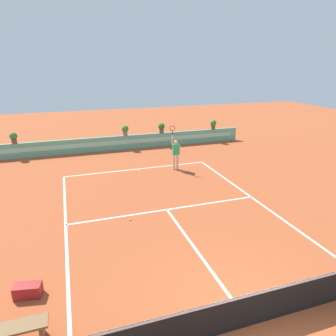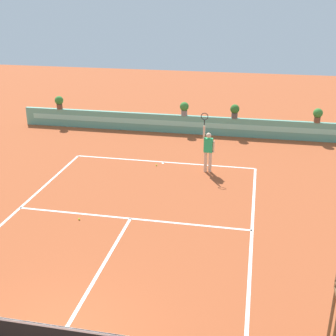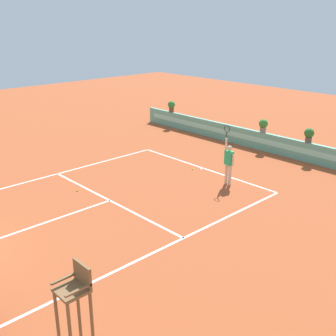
% 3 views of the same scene
% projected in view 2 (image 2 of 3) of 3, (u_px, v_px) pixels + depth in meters
% --- Properties ---
extents(ground_plane, '(60.00, 60.00, 0.00)m').
position_uv_depth(ground_plane, '(127.00, 224.00, 14.97)').
color(ground_plane, '#A84C28').
extents(court_lines, '(8.32, 11.94, 0.01)m').
position_uv_depth(court_lines, '(133.00, 214.00, 15.62)').
color(court_lines, white).
rests_on(court_lines, ground).
extents(back_wall_barrier, '(18.00, 0.21, 1.00)m').
position_uv_depth(back_wall_barrier, '(181.00, 124.00, 24.23)').
color(back_wall_barrier, '#60A88E').
rests_on(back_wall_barrier, ground).
extents(tennis_player, '(0.62, 0.25, 2.58)m').
position_uv_depth(tennis_player, '(208.00, 149.00, 18.89)').
color(tennis_player, beige).
rests_on(tennis_player, ground).
extents(tennis_ball_near_baseline, '(0.07, 0.07, 0.07)m').
position_uv_depth(tennis_ball_near_baseline, '(156.00, 165.00, 19.89)').
color(tennis_ball_near_baseline, '#CCE033').
rests_on(tennis_ball_near_baseline, ground).
extents(tennis_ball_mid_court, '(0.07, 0.07, 0.07)m').
position_uv_depth(tennis_ball_mid_court, '(79.00, 219.00, 15.23)').
color(tennis_ball_mid_court, '#CCE033').
rests_on(tennis_ball_mid_court, ground).
extents(potted_plant_centre, '(0.48, 0.48, 0.72)m').
position_uv_depth(potted_plant_centre, '(184.00, 108.00, 23.86)').
color(potted_plant_centre, gray).
rests_on(potted_plant_centre, back_wall_barrier).
extents(potted_plant_far_left, '(0.48, 0.48, 0.72)m').
position_uv_depth(potted_plant_far_left, '(59.00, 102.00, 25.17)').
color(potted_plant_far_left, brown).
rests_on(potted_plant_far_left, back_wall_barrier).
extents(potted_plant_far_right, '(0.48, 0.48, 0.72)m').
position_uv_depth(potted_plant_far_right, '(318.00, 114.00, 22.61)').
color(potted_plant_far_right, brown).
rests_on(potted_plant_far_right, back_wall_barrier).
extents(potted_plant_right, '(0.48, 0.48, 0.72)m').
position_uv_depth(potted_plant_right, '(235.00, 110.00, 23.37)').
color(potted_plant_right, '#514C47').
rests_on(potted_plant_right, back_wall_barrier).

